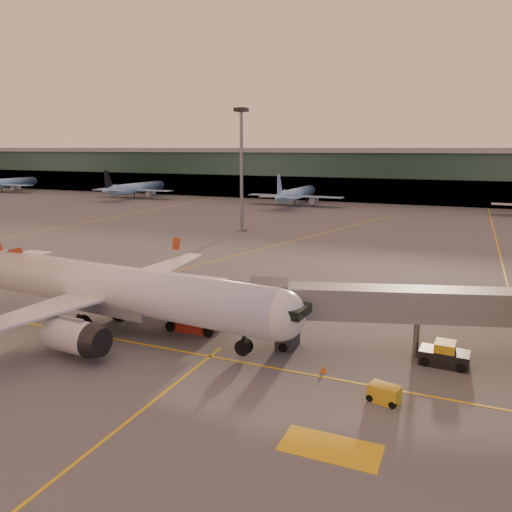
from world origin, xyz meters
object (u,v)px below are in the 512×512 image
at_px(catering_truck, 193,301).
at_px(pushback_tug, 444,356).
at_px(gpu_cart, 384,394).
at_px(main_airplane, 107,289).

distance_m(catering_truck, pushback_tug, 23.37).
bearing_deg(gpu_cart, pushback_tug, 80.94).
relative_size(main_airplane, catering_truck, 6.34).
height_order(catering_truck, pushback_tug, catering_truck).
relative_size(catering_truck, pushback_tug, 1.68).
xyz_separation_m(main_airplane, pushback_tug, (30.93, 4.07, -3.33)).
height_order(main_airplane, gpu_cart, main_airplane).
bearing_deg(main_airplane, gpu_cart, -4.47).
xyz_separation_m(catering_truck, gpu_cart, (19.71, -7.42, -2.31)).
height_order(main_airplane, pushback_tug, main_airplane).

